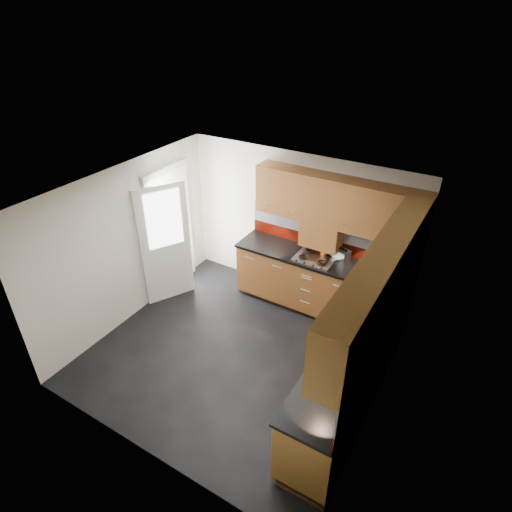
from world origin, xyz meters
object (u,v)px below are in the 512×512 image
Objects in this scene: utensil_pot at (325,250)px; toaster at (341,255)px; food_processor at (375,308)px; gas_hob at (315,257)px.

toaster is at bearing -2.18° from utensil_pot.
gas_hob is at bearing 143.27° from food_processor.
utensil_pot is at bearing 136.51° from food_processor.
food_processor is (0.84, -1.03, 0.04)m from toaster.
utensil_pot is 1.46× the size of food_processor.
toaster is at bearing 129.15° from food_processor.
toaster reaches higher than gas_hob.
gas_hob is 1.48m from food_processor.
food_processor is (1.18, -0.88, 0.11)m from gas_hob.
food_processor is at bearing -36.73° from gas_hob.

